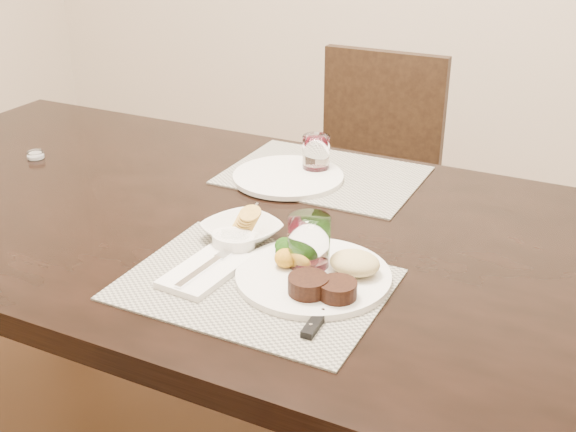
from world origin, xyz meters
The scene contains 13 objects.
dining_table centered at (0.00, 0.00, 0.67)m, with size 2.00×1.00×0.75m.
chair_far centered at (0.00, 0.93, 0.50)m, with size 0.42×0.42×0.90m.
placemat_near centered at (0.21, -0.23, 0.75)m, with size 0.46×0.34×0.00m, color gray.
placemat_far centered at (0.11, 0.30, 0.75)m, with size 0.46×0.34×0.00m, color gray.
dinner_plate centered at (0.31, -0.17, 0.77)m, with size 0.28×0.28×0.05m.
napkin_fork centered at (0.11, -0.24, 0.76)m, with size 0.11×0.18×0.02m.
steak_knife centered at (0.36, -0.27, 0.76)m, with size 0.03×0.23×0.01m.
cracker_bowl centered at (0.10, -0.09, 0.77)m, with size 0.19×0.19×0.06m.
sauce_ramekin centered at (0.11, -0.14, 0.77)m, with size 0.09×0.13×0.07m.
wine_glass_near centered at (0.27, -0.14, 0.80)m, with size 0.08×0.08×0.11m.
far_plate centered at (0.04, 0.24, 0.76)m, with size 0.27×0.27×0.01m, color silver.
wine_glass_far centered at (0.08, 0.31, 0.80)m, with size 0.07×0.07×0.09m.
salt_cellar centered at (-0.61, 0.08, 0.76)m, with size 0.04×0.04×0.02m.
Camera 1 is at (0.76, -1.20, 1.41)m, focal length 45.00 mm.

